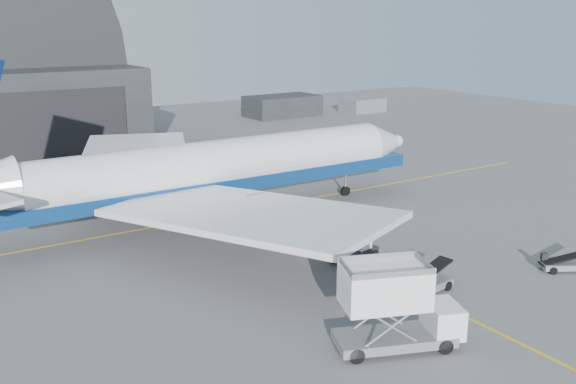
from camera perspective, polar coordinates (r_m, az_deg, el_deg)
ground at (r=48.89m, az=7.99°, el=-7.26°), size 200.00×200.00×0.00m
taxi_lines at (r=58.34m, az=-0.22°, el=-3.35°), size 80.00×42.12×0.02m
distant_bldg_a at (r=127.14m, az=-0.51°, el=6.77°), size 14.00×8.00×4.00m
distant_bldg_b at (r=133.95m, az=6.60°, el=7.10°), size 8.00×6.00×2.80m
airliner at (r=59.79m, az=-7.74°, el=1.87°), size 50.15×48.63×17.60m
catering_truck at (r=37.72m, az=9.43°, el=-10.11°), size 7.81×5.22×5.04m
pushback_tug at (r=51.29m, az=5.98°, el=-5.33°), size 4.05×2.81×1.72m
belt_loader_a at (r=45.85m, az=11.80°, el=-8.15°), size 5.47×2.47×2.05m
belt_loader_b at (r=53.40m, az=23.69°, el=-5.86°), size 4.46×3.46×1.75m
traffic_cone at (r=43.09m, az=5.09°, el=-9.97°), size 0.39×0.39×0.57m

